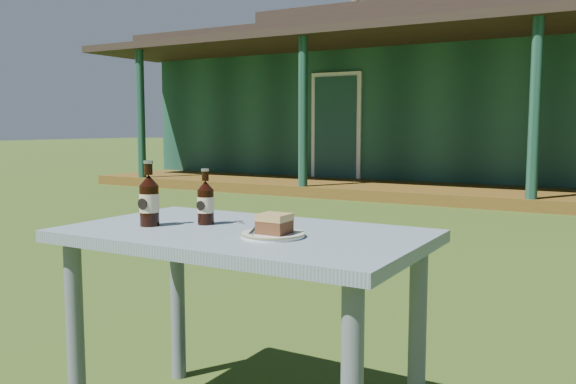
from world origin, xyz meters
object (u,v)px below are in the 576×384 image
Objects in this scene: cafe_table at (244,260)px; cake_slice at (274,223)px; cola_bottle_far at (149,200)px; plate at (273,234)px; cola_bottle_near at (206,202)px.

cake_slice is at bearing -23.15° from cafe_table.
cake_slice reaches higher than cafe_table.
cola_bottle_far reaches higher than cake_slice.
cafe_table is 0.20m from plate.
cafe_table is 0.23m from cake_slice.
cake_slice is (0.16, -0.07, 0.15)m from cafe_table.
plate reaches higher than cafe_table.
cake_slice is 0.36m from cola_bottle_near.
cake_slice is 0.40× the size of cola_bottle_far.
plate is 0.49m from cola_bottle_far.
cola_bottle_near is 0.19m from cola_bottle_far.
cola_bottle_near reaches higher than cafe_table.
cake_slice is 0.46× the size of cola_bottle_near.
cafe_table is at bearing -10.44° from cola_bottle_near.
cola_bottle_far is at bearing -140.34° from cola_bottle_near.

